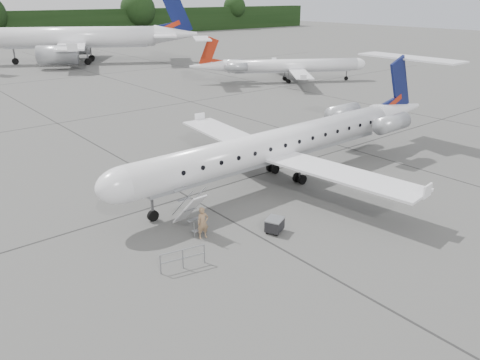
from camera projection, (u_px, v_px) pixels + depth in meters
ground at (338, 207)px, 28.74m from camera, size 320.00×320.00×0.00m
main_regional_jet at (277, 130)px, 31.37m from camera, size 29.05×21.02×7.41m
airstair at (189, 210)px, 25.58m from camera, size 0.87×2.25×2.32m
passenger at (203, 223)px, 24.77m from camera, size 0.71×0.54×1.76m
safety_railing at (183, 259)px, 22.10m from camera, size 2.16×0.56×1.00m
baggage_cart at (275, 225)px, 25.54m from camera, size 1.24×1.14×0.86m
bg_narrowbody at (76, 27)px, 86.69m from camera, size 45.17×41.42×13.22m
bg_regional_right at (293, 59)px, 68.98m from camera, size 30.80×28.42×6.58m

